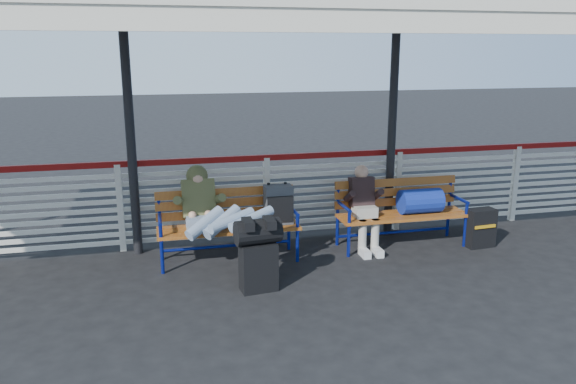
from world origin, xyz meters
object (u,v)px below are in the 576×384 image
object	(u,v)px
bench_right	(410,204)
suitcase_side	(480,228)
luggage_stack	(258,252)
bench_left	(246,213)
companion_person	(364,207)
traveler_man	(219,215)

from	to	relation	value
bench_right	suitcase_side	size ratio (longest dim) A/B	3.34
luggage_stack	bench_left	xyz separation A→B (m)	(0.04, 1.03, 0.15)
bench_left	companion_person	distance (m)	1.61
luggage_stack	bench_right	bearing A→B (deg)	17.24
luggage_stack	bench_left	world-z (taller)	bench_left
bench_left	luggage_stack	bearing A→B (deg)	-92.21
bench_right	traveler_man	xyz separation A→B (m)	(-2.67, -0.33, 0.12)
bench_left	suitcase_side	world-z (taller)	bench_left
companion_person	suitcase_side	distance (m)	1.66
traveler_man	companion_person	xyz separation A→B (m)	(2.00, 0.32, -0.11)
luggage_stack	traveler_man	bearing A→B (deg)	110.29
luggage_stack	suitcase_side	xyz separation A→B (m)	(3.25, 0.71, -0.19)
luggage_stack	suitcase_side	bearing A→B (deg)	5.96
luggage_stack	traveler_man	distance (m)	0.81
bench_right	traveler_man	distance (m)	2.69
bench_left	bench_right	xyz separation A→B (m)	(2.28, -0.01, -0.02)
suitcase_side	companion_person	bearing A→B (deg)	164.66
bench_left	traveler_man	xyz separation A→B (m)	(-0.38, -0.34, 0.10)
luggage_stack	bench_right	size ratio (longest dim) A/B	0.47
bench_right	companion_person	world-z (taller)	companion_person
luggage_stack	companion_person	world-z (taller)	companion_person
bench_left	bench_right	world-z (taller)	bench_left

